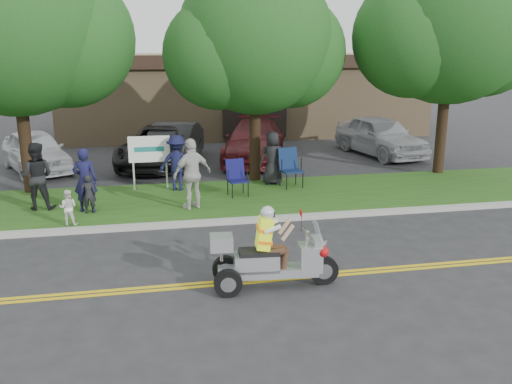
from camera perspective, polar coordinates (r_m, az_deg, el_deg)
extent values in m
plane|color=#28282B|center=(11.22, 4.49, -7.84)|extent=(120.00, 120.00, 0.00)
cube|color=gold|center=(10.71, 5.33, -8.99)|extent=(60.00, 0.10, 0.01)
cube|color=gold|center=(10.85, 5.09, -8.65)|extent=(60.00, 0.10, 0.01)
cube|color=#A8A89E|center=(13.98, 1.15, -2.86)|extent=(60.00, 0.25, 0.12)
cube|color=#204A13|center=(16.00, -0.48, -0.56)|extent=(60.00, 4.00, 0.10)
cube|color=#9E7F5B|center=(29.44, -1.66, 10.44)|extent=(18.00, 8.00, 4.00)
cube|color=black|center=(25.37, -0.13, 13.55)|extent=(18.00, 0.30, 0.60)
cylinder|color=#332114|center=(17.46, -23.33, 7.05)|extent=(0.36, 0.36, 4.59)
sphere|color=#164D1A|center=(17.35, -24.31, 16.18)|extent=(5.40, 5.40, 5.40)
sphere|color=#164D1A|center=(17.40, -19.44, 15.00)|extent=(4.05, 4.05, 4.05)
cylinder|color=#332114|center=(17.61, -0.10, 7.68)|extent=(0.36, 0.36, 4.20)
sphere|color=#164D1A|center=(17.47, -0.11, 16.00)|extent=(4.80, 4.80, 4.80)
sphere|color=#164D1A|center=(18.03, 3.57, 14.51)|extent=(3.60, 3.60, 3.60)
sphere|color=#164D1A|center=(17.08, -4.05, 14.23)|extent=(3.36, 3.36, 3.36)
cylinder|color=#332114|center=(19.70, 19.13, 8.46)|extent=(0.36, 0.36, 4.76)
sphere|color=#164D1A|center=(19.62, 19.88, 16.86)|extent=(5.60, 5.60, 5.60)
sphere|color=#164D1A|center=(20.59, 22.78, 15.04)|extent=(4.20, 4.20, 4.20)
sphere|color=#164D1A|center=(18.76, 16.22, 15.44)|extent=(3.92, 3.92, 3.92)
cylinder|color=silver|center=(16.99, -12.73, 1.72)|extent=(0.06, 0.06, 1.10)
cylinder|color=silver|center=(16.98, -9.36, 1.88)|extent=(0.06, 0.06, 1.10)
cube|color=white|center=(16.82, -11.18, 4.45)|extent=(1.25, 0.06, 0.80)
cylinder|color=black|center=(10.40, 7.15, -8.18)|extent=(0.56, 0.17, 0.55)
cylinder|color=black|center=(9.84, -2.96, -9.58)|extent=(0.52, 0.18, 0.51)
cylinder|color=black|center=(10.45, -3.20, -8.08)|extent=(0.52, 0.18, 0.51)
cube|color=#AFB3B9|center=(10.20, 1.59, -8.32)|extent=(1.77, 0.56, 0.16)
cube|color=#AFB3B9|center=(10.09, 0.04, -7.39)|extent=(0.86, 0.48, 0.32)
cube|color=black|center=(10.02, 0.30, -6.36)|extent=(0.76, 0.44, 0.09)
cube|color=#AFB3B9|center=(10.23, 5.69, -6.86)|extent=(0.45, 0.47, 0.50)
cube|color=silver|center=(10.08, 6.49, -4.02)|extent=(0.21, 0.43, 0.45)
cube|color=#AFB3B9|center=(9.89, -3.67, -5.33)|extent=(0.44, 0.42, 0.27)
sphere|color=#B20C0F|center=(10.10, 7.05, -6.20)|extent=(0.20, 0.20, 0.20)
cube|color=#DFFF1A|center=(9.91, 0.88, -4.36)|extent=(0.34, 0.39, 0.60)
sphere|color=silver|center=(9.80, 1.21, -2.22)|extent=(0.27, 0.27, 0.27)
cylinder|color=black|center=(16.60, 3.25, 1.08)|extent=(0.03, 0.03, 0.51)
cylinder|color=black|center=(16.83, 4.95, 1.24)|extent=(0.03, 0.03, 0.51)
cylinder|color=black|center=(17.05, 2.54, 1.46)|extent=(0.03, 0.03, 0.51)
cylinder|color=black|center=(17.27, 4.22, 1.61)|extent=(0.03, 0.03, 0.51)
cube|color=#0F2047|center=(16.87, 3.76, 2.22)|extent=(0.72, 0.68, 0.05)
cube|color=#0F2047|center=(17.05, 3.38, 3.54)|extent=(0.66, 0.30, 0.68)
cylinder|color=black|center=(15.64, -2.50, 0.10)|extent=(0.03, 0.03, 0.45)
cylinder|color=black|center=(15.79, -0.82, 0.26)|extent=(0.03, 0.03, 0.45)
cylinder|color=black|center=(16.05, -3.00, 0.48)|extent=(0.03, 0.03, 0.45)
cylinder|color=black|center=(16.20, -1.36, 0.64)|extent=(0.03, 0.03, 0.45)
cube|color=#10104D|center=(15.86, -1.93, 1.19)|extent=(0.63, 0.59, 0.04)
cube|color=#10104D|center=(16.02, -2.22, 2.44)|extent=(0.58, 0.26, 0.60)
imported|color=#15163D|center=(14.93, -17.55, 1.20)|extent=(0.69, 0.51, 1.72)
imported|color=black|center=(15.61, -22.09, 1.56)|extent=(0.96, 0.79, 1.82)
imported|color=beige|center=(14.62, -6.73, 1.91)|extent=(1.21, 0.91, 1.92)
imported|color=#15163A|center=(16.64, -8.31, 3.07)|extent=(1.21, 0.87, 1.69)
imported|color=black|center=(17.18, 1.74, 3.60)|extent=(0.83, 0.55, 1.70)
imported|color=black|center=(14.85, -17.22, -0.21)|extent=(0.38, 0.25, 1.03)
imported|color=white|center=(14.03, -19.18, -1.54)|extent=(0.48, 0.40, 0.90)
imported|color=#B9BBC1|center=(21.06, -22.20, 4.01)|extent=(3.32, 4.64, 1.47)
imported|color=#272829|center=(20.97, -8.70, 5.00)|extent=(2.76, 4.91, 1.53)
imported|color=black|center=(20.74, -10.05, 4.77)|extent=(3.74, 5.80, 1.49)
imported|color=#4E1216|center=(21.28, -0.15, 5.34)|extent=(3.57, 5.72, 1.55)
imported|color=#9E9FA5|center=(22.99, 12.95, 5.80)|extent=(2.77, 5.07, 1.63)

